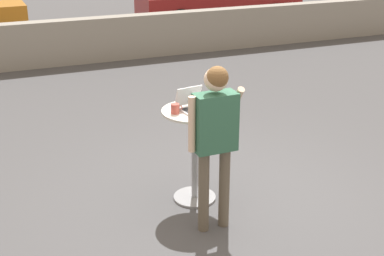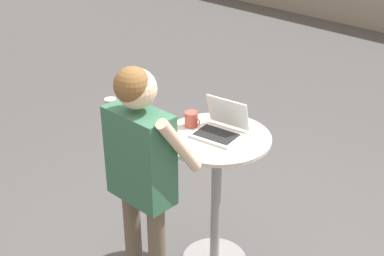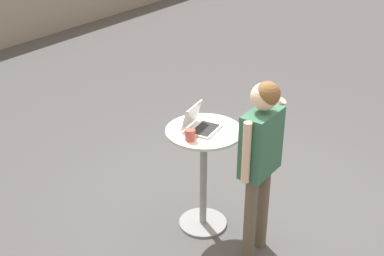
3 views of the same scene
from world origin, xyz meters
name	(u,v)px [view 1 (image 1 of 3)]	position (x,y,z in m)	size (l,w,h in m)	color
ground_plane	(226,202)	(0.00, 0.00, 0.00)	(50.00, 50.00, 0.00)	#4C4C4F
pavement_kerb	(95,40)	(0.00, 6.58, 0.47)	(17.69, 0.35, 0.94)	gray
cafe_table	(195,143)	(-0.30, 0.21, 0.69)	(0.72, 0.72, 1.07)	gray
laptop	(193,104)	(-0.30, 0.25, 1.12)	(0.35, 0.33, 0.23)	silver
coffee_mug	(175,109)	(-0.52, 0.20, 1.12)	(0.13, 0.09, 0.10)	#C14C42
standing_person	(215,128)	(-0.34, -0.42, 1.11)	(0.56, 0.38, 1.73)	brown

